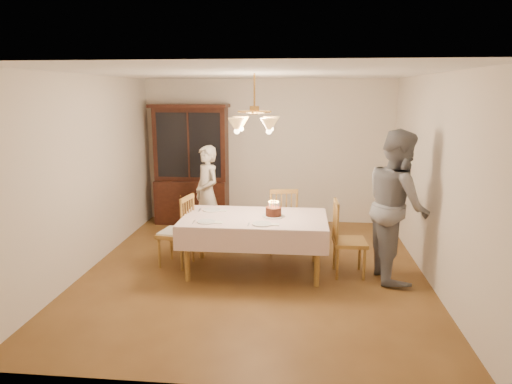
# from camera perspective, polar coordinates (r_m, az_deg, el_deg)

# --- Properties ---
(ground) EXTENTS (5.00, 5.00, 0.00)m
(ground) POSITION_cam_1_polar(r_m,az_deg,el_deg) (6.28, -0.18, -9.80)
(ground) COLOR brown
(ground) RESTS_ON ground
(room_shell) EXTENTS (5.00, 5.00, 5.00)m
(room_shell) POSITION_cam_1_polar(r_m,az_deg,el_deg) (5.87, -0.19, 4.65)
(room_shell) COLOR white
(room_shell) RESTS_ON ground
(dining_table) EXTENTS (1.90, 1.10, 0.76)m
(dining_table) POSITION_cam_1_polar(r_m,az_deg,el_deg) (6.05, -0.19, -3.80)
(dining_table) COLOR brown
(dining_table) RESTS_ON ground
(china_hutch) EXTENTS (1.38, 0.54, 2.16)m
(china_hutch) POSITION_cam_1_polar(r_m,az_deg,el_deg) (8.38, -8.06, 3.16)
(china_hutch) COLOR black
(china_hutch) RESTS_ON ground
(chair_far_side) EXTENTS (0.51, 0.50, 1.00)m
(chair_far_side) POSITION_cam_1_polar(r_m,az_deg,el_deg) (6.87, 3.23, -3.91)
(chair_far_side) COLOR brown
(chair_far_side) RESTS_ON ground
(chair_left_end) EXTENTS (0.50, 0.51, 1.00)m
(chair_left_end) POSITION_cam_1_polar(r_m,az_deg,el_deg) (6.43, -9.93, -5.15)
(chair_left_end) COLOR brown
(chair_left_end) RESTS_ON ground
(chair_right_end) EXTENTS (0.44, 0.46, 1.00)m
(chair_right_end) POSITION_cam_1_polar(r_m,az_deg,el_deg) (6.13, 11.50, -6.21)
(chair_right_end) COLOR brown
(chair_right_end) RESTS_ON ground
(elderly_woman) EXTENTS (0.64, 0.67, 1.55)m
(elderly_woman) POSITION_cam_1_polar(r_m,az_deg,el_deg) (7.36, -6.12, -0.20)
(elderly_woman) COLOR beige
(elderly_woman) RESTS_ON ground
(adult_in_grey) EXTENTS (0.83, 1.01, 1.93)m
(adult_in_grey) POSITION_cam_1_polar(r_m,az_deg,el_deg) (6.06, 17.24, -1.58)
(adult_in_grey) COLOR slate
(adult_in_grey) RESTS_ON ground
(birthday_cake) EXTENTS (0.30, 0.30, 0.21)m
(birthday_cake) POSITION_cam_1_polar(r_m,az_deg,el_deg) (6.04, 2.20, -2.54)
(birthday_cake) COLOR white
(birthday_cake) RESTS_ON dining_table
(place_setting_near_left) EXTENTS (0.38, 0.23, 0.02)m
(place_setting_near_left) POSITION_cam_1_polar(r_m,az_deg,el_deg) (5.81, -6.09, -3.73)
(place_setting_near_left) COLOR white
(place_setting_near_left) RESTS_ON dining_table
(place_setting_near_right) EXTENTS (0.39, 0.24, 0.02)m
(place_setting_near_right) POSITION_cam_1_polar(r_m,az_deg,el_deg) (5.68, 0.88, -4.02)
(place_setting_near_right) COLOR white
(place_setting_near_right) RESTS_ON dining_table
(place_setting_far_left) EXTENTS (0.39, 0.25, 0.02)m
(place_setting_far_left) POSITION_cam_1_polar(r_m,az_deg,el_deg) (6.37, -5.46, -2.25)
(place_setting_far_left) COLOR white
(place_setting_far_left) RESTS_ON dining_table
(chandelier) EXTENTS (0.62, 0.62, 0.73)m
(chandelier) POSITION_cam_1_polar(r_m,az_deg,el_deg) (5.82, -0.20, 8.51)
(chandelier) COLOR #BF8C3F
(chandelier) RESTS_ON ground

